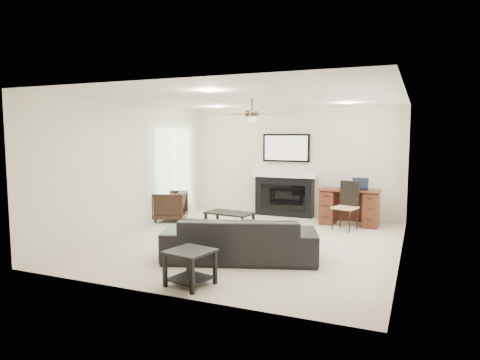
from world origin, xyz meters
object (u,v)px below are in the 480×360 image
Objects in this scene: fireplace_unit at (284,175)px; desk at (349,207)px; armchair at (169,206)px; coffee_table at (229,222)px; sofa at (240,238)px.

desk is (1.56, -0.45, -0.57)m from fireplace_unit.
armchair is at bearing -163.95° from desk.
coffee_table is at bearing -141.25° from desk.
armchair is at bearing -144.87° from fireplace_unit.
fireplace_unit is (-0.44, 3.67, 0.62)m from sofa.
armchair is (-2.60, 2.15, -0.01)m from sofa.
armchair is 0.80× the size of coffee_table.
armchair is 2.72m from fireplace_unit.
sofa is 3.37m from armchair.
fireplace_unit is at bearing -101.77° from sofa.
sofa is at bearing -109.14° from desk.
coffee_table is (-0.90, 1.60, -0.13)m from sofa.
sofa is 3.75m from fireplace_unit.
coffee_table is at bearing -102.58° from fireplace_unit.
sofa is 2.53× the size of coffee_table.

